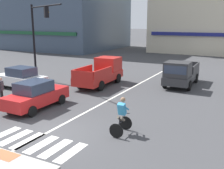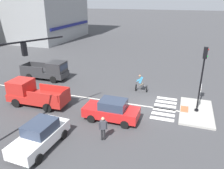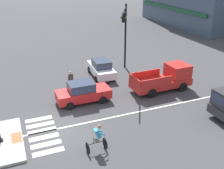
# 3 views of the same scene
# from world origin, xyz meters

# --- Properties ---
(ground_plane) EXTENTS (300.00, 300.00, 0.00)m
(ground_plane) POSITION_xyz_m (0.00, 0.00, 0.00)
(ground_plane) COLOR #3D3D3F
(tactile_pad_front) EXTENTS (1.10, 0.60, 0.01)m
(tactile_pad_front) POSITION_xyz_m (0.00, -2.50, 0.15)
(tactile_pad_front) COLOR #DB5B38
(tactile_pad_front) RESTS_ON traffic_island
(crosswalk_stripe_a) EXTENTS (0.44, 1.80, 0.01)m
(crosswalk_stripe_a) POSITION_xyz_m (-1.90, -0.94, 0.00)
(crosswalk_stripe_a) COLOR silver
(crosswalk_stripe_a) RESTS_ON ground
(crosswalk_stripe_b) EXTENTS (0.44, 1.80, 0.01)m
(crosswalk_stripe_b) POSITION_xyz_m (-1.14, -0.94, 0.00)
(crosswalk_stripe_b) COLOR silver
(crosswalk_stripe_b) RESTS_ON ground
(crosswalk_stripe_c) EXTENTS (0.44, 1.80, 0.01)m
(crosswalk_stripe_c) POSITION_xyz_m (-0.38, -0.94, 0.00)
(crosswalk_stripe_c) COLOR silver
(crosswalk_stripe_c) RESTS_ON ground
(crosswalk_stripe_d) EXTENTS (0.44, 1.80, 0.01)m
(crosswalk_stripe_d) POSITION_xyz_m (0.38, -0.94, 0.00)
(crosswalk_stripe_d) COLOR silver
(crosswalk_stripe_d) RESTS_ON ground
(crosswalk_stripe_e) EXTENTS (0.44, 1.80, 0.01)m
(crosswalk_stripe_e) POSITION_xyz_m (1.14, -0.94, 0.00)
(crosswalk_stripe_e) COLOR silver
(crosswalk_stripe_e) RESTS_ON ground
(crosswalk_stripe_f) EXTENTS (0.44, 1.80, 0.01)m
(crosswalk_stripe_f) POSITION_xyz_m (1.90, -0.94, 0.00)
(crosswalk_stripe_f) COLOR silver
(crosswalk_stripe_f) RESTS_ON ground
(lane_centre_line) EXTENTS (0.14, 28.00, 0.01)m
(lane_centre_line) POSITION_xyz_m (-0.23, 10.00, 0.00)
(lane_centre_line) COLOR silver
(lane_centre_line) RESTS_ON ground
(traffic_light_mast) EXTENTS (5.42, 2.98, 6.36)m
(traffic_light_mast) POSITION_xyz_m (-7.92, 8.24, 4.27)
(traffic_light_mast) COLOR black
(traffic_light_mast) RESTS_ON ground
(building_corner_left) EXTENTS (20.76, 17.75, 17.47)m
(building_corner_left) POSITION_xyz_m (-24.62, 33.13, 8.75)
(building_corner_left) COLOR #3D4C60
(building_corner_left) RESTS_ON ground
(building_far_block) EXTENTS (18.74, 20.05, 13.90)m
(building_far_block) POSITION_xyz_m (1.43, 42.25, 6.97)
(building_far_block) COLOR beige
(building_far_block) RESTS_ON ground
(car_red_westbound_near) EXTENTS (1.86, 4.11, 1.64)m
(car_red_westbound_near) POSITION_xyz_m (-3.23, 2.64, 0.81)
(car_red_westbound_near) COLOR red
(car_red_westbound_near) RESTS_ON ground
(car_white_cross_left) EXTENTS (4.18, 2.00, 1.64)m
(car_white_cross_left) POSITION_xyz_m (-7.62, 5.74, 0.81)
(car_white_cross_left) COLOR white
(car_white_cross_left) RESTS_ON ground
(pickup_truck_charcoal_eastbound_far) EXTENTS (2.15, 5.14, 2.08)m
(pickup_truck_charcoal_eastbound_far) POSITION_xyz_m (2.93, 12.12, 0.98)
(pickup_truck_charcoal_eastbound_far) COLOR #2D2D30
(pickup_truck_charcoal_eastbound_far) RESTS_ON ground
(pickup_truck_red_westbound_far) EXTENTS (2.16, 5.15, 2.08)m
(pickup_truck_red_westbound_far) POSITION_xyz_m (-2.85, 9.79, 0.98)
(pickup_truck_red_westbound_far) COLOR red
(pickup_truck_red_westbound_far) RESTS_ON ground
(cyclist) EXTENTS (0.70, 1.12, 1.68)m
(cyclist) POSITION_xyz_m (2.83, 1.70, 0.87)
(cyclist) COLOR black
(cyclist) RESTS_ON ground
(pedestrian_at_curb_left) EXTENTS (0.36, 0.50, 1.67)m
(pedestrian_at_curb_left) POSITION_xyz_m (-5.79, 2.36, 0.98)
(pedestrian_at_curb_left) COLOR black
(pedestrian_at_curb_left) RESTS_ON ground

